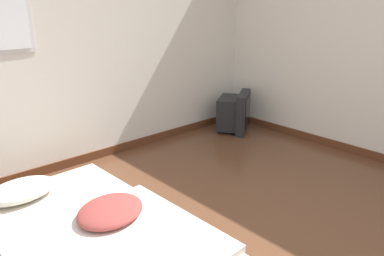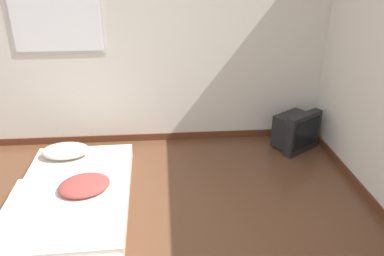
# 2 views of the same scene
# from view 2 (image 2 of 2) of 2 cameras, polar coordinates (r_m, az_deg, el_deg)

# --- Properties ---
(wall_back) EXTENTS (7.47, 0.08, 2.60)m
(wall_back) POSITION_cam_2_polar(r_m,az_deg,el_deg) (4.53, -12.05, 12.92)
(wall_back) COLOR silver
(wall_back) RESTS_ON ground_plane
(mattress_bed) EXTENTS (1.12, 1.86, 0.29)m
(mattress_bed) POSITION_cam_2_polar(r_m,az_deg,el_deg) (3.82, -17.85, -9.71)
(mattress_bed) COLOR beige
(mattress_bed) RESTS_ON ground_plane
(crt_tv) EXTENTS (0.60, 0.56, 0.49)m
(crt_tv) POSITION_cam_2_polar(r_m,az_deg,el_deg) (4.75, 15.51, -0.40)
(crt_tv) COLOR black
(crt_tv) RESTS_ON ground_plane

